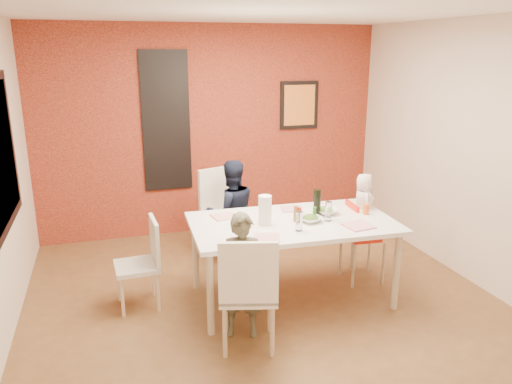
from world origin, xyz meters
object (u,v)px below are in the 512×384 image
object	(u,v)px
child_far	(231,213)
wine_bottle	(317,203)
chair_left	(145,258)
chair_near	(248,288)
child_near	(243,276)
paper_towel_roll	(265,210)
high_chair	(360,234)
toddler	(363,205)
chair_far	(223,208)
dining_table	(292,228)

from	to	relation	value
child_far	wine_bottle	bearing A→B (deg)	121.83
chair_left	wine_bottle	xyz separation A→B (m)	(1.66, -0.22, 0.46)
chair_near	child_near	distance (m)	0.25
chair_near	paper_towel_roll	xyz separation A→B (m)	(0.38, 0.73, 0.39)
high_chair	toddler	xyz separation A→B (m)	(0.02, -0.00, 0.32)
toddler	paper_towel_roll	bearing A→B (deg)	111.55
child_near	wine_bottle	bearing A→B (deg)	49.43
high_chair	paper_towel_roll	world-z (taller)	paper_towel_roll
high_chair	child_far	world-z (taller)	child_far
child_near	chair_near	bearing A→B (deg)	-77.42
child_near	high_chair	bearing A→B (deg)	42.52
high_chair	child_near	bearing A→B (deg)	118.40
child_far	paper_towel_roll	world-z (taller)	child_far
wine_bottle	toddler	bearing A→B (deg)	10.45
child_near	paper_towel_roll	size ratio (longest dim) A/B	3.95
paper_towel_roll	chair_near	bearing A→B (deg)	-117.29
chair_near	paper_towel_roll	distance (m)	0.91
child_far	paper_towel_roll	xyz separation A→B (m)	(0.08, -0.98, 0.33)
child_far	wine_bottle	size ratio (longest dim) A/B	4.50
chair_left	high_chair	size ratio (longest dim) A/B	0.99
paper_towel_roll	wine_bottle	bearing A→B (deg)	7.15
chair_left	child_near	xyz separation A→B (m)	(0.75, -0.77, 0.07)
high_chair	child_far	bearing A→B (deg)	59.79
chair_far	wine_bottle	bearing A→B (deg)	-79.86
chair_left	toddler	world-z (taller)	toddler
child_far	wine_bottle	xyz separation A→B (m)	(0.63, -0.91, 0.33)
chair_far	high_chair	distance (m)	1.60
chair_left	paper_towel_roll	distance (m)	1.23
paper_towel_roll	toddler	bearing A→B (deg)	8.82
chair_left	wine_bottle	bearing A→B (deg)	79.69
high_chair	wine_bottle	distance (m)	0.70
high_chair	wine_bottle	size ratio (longest dim) A/B	3.20
chair_far	dining_table	bearing A→B (deg)	-92.23
dining_table	wine_bottle	xyz separation A→B (m)	(0.28, 0.07, 0.21)
dining_table	child_far	bearing A→B (deg)	110.01
chair_near	chair_far	distance (m)	1.97
toddler	wine_bottle	world-z (taller)	toddler
chair_far	child_far	size ratio (longest dim) A/B	0.87
chair_left	child_near	distance (m)	1.08
toddler	paper_towel_roll	size ratio (longest dim) A/B	2.37
child_far	toddler	size ratio (longest dim) A/B	1.85
dining_table	child_far	world-z (taller)	child_far
chair_far	paper_towel_roll	size ratio (longest dim) A/B	3.81
wine_bottle	high_chair	bearing A→B (deg)	11.11
chair_left	high_chair	xyz separation A→B (m)	(2.20, -0.11, 0.04)
high_chair	child_near	xyz separation A→B (m)	(-1.46, -0.66, 0.03)
dining_table	toddler	world-z (taller)	toddler
dining_table	toddler	bearing A→B (deg)	11.51
chair_left	chair_near	bearing A→B (deg)	32.59
chair_near	wine_bottle	distance (m)	1.29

